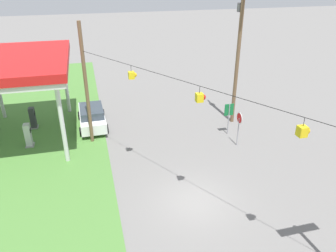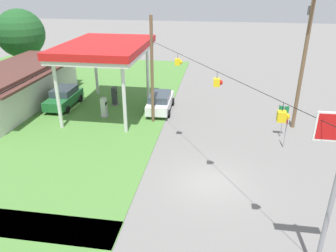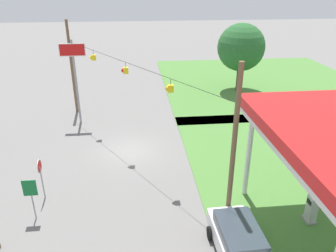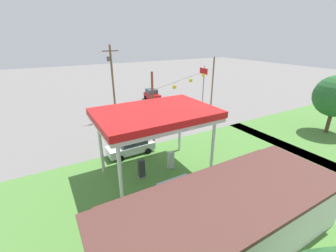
{
  "view_description": "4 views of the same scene",
  "coord_description": "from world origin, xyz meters",
  "views": [
    {
      "loc": [
        -13.17,
        4.85,
        11.41
      ],
      "look_at": [
        4.2,
        0.4,
        2.6
      ],
      "focal_mm": 35.0,
      "sensor_mm": 36.0,
      "label": 1
    },
    {
      "loc": [
        -16.05,
        -0.01,
        10.71
      ],
      "look_at": [
        2.32,
        2.83,
        2.38
      ],
      "focal_mm": 35.0,
      "sensor_mm": 36.0,
      "label": 2
    },
    {
      "loc": [
        21.3,
        0.57,
        11.53
      ],
      "look_at": [
        2.54,
        2.53,
        3.01
      ],
      "focal_mm": 35.0,
      "sensor_mm": 36.0,
      "label": 3
    },
    {
      "loc": [
        17.95,
        24.9,
        11.55
      ],
      "look_at": [
        5.14,
        2.72,
        1.31
      ],
      "focal_mm": 24.0,
      "sensor_mm": 36.0,
      "label": 4
    }
  ],
  "objects": [
    {
      "name": "fuel_pump_near",
      "position": [
        8.64,
        9.28,
        0.81
      ],
      "size": [
        0.71,
        0.56,
        1.7
      ],
      "color": "gray",
      "rests_on": "ground"
    },
    {
      "name": "gas_station_store",
      "position": [
        10.17,
        18.01,
        1.79
      ],
      "size": [
        14.87,
        5.97,
        3.55
      ],
      "color": "silver",
      "rests_on": "ground"
    },
    {
      "name": "car_at_pumps_rear",
      "position": [
        10.5,
        13.72,
        0.91
      ],
      "size": [
        4.82,
        2.15,
        1.74
      ],
      "rotation": [
        0.0,
        0.0,
        3.15
      ],
      "color": "#1E602D",
      "rests_on": "ground"
    },
    {
      "name": "signal_span_gantry",
      "position": [
        0.0,
        -0.01,
        4.52
      ],
      "size": [
        16.77,
        10.24,
        8.4
      ],
      "color": "brown",
      "rests_on": "ground"
    },
    {
      "name": "stop_sign_overhead",
      "position": [
        -5.68,
        -4.32,
        5.02
      ],
      "size": [
        0.22,
        2.09,
        7.15
      ],
      "color": "gray",
      "rests_on": "ground"
    },
    {
      "name": "stop_sign_roadside",
      "position": [
        5.18,
        -4.87,
        1.81
      ],
      "size": [
        0.8,
        0.08,
        2.5
      ],
      "rotation": [
        0.0,
        0.0,
        3.14
      ],
      "color": "#99999E",
      "rests_on": "ground"
    },
    {
      "name": "gas_station_canopy",
      "position": [
        10.12,
        9.28,
        5.46
      ],
      "size": [
        9.66,
        6.62,
        5.99
      ],
      "color": "silver",
      "rests_on": "ground"
    },
    {
      "name": "ground_plane",
      "position": [
        0.0,
        0.0,
        0.0
      ],
      "size": [
        160.0,
        160.0,
        0.0
      ],
      "primitive_type": "plane",
      "color": "slate"
    },
    {
      "name": "route_sign",
      "position": [
        6.99,
        -4.92,
        1.71
      ],
      "size": [
        0.1,
        0.7,
        2.4
      ],
      "color": "gray",
      "rests_on": "ground"
    },
    {
      "name": "car_on_crossroad",
      "position": [
        -0.7,
        -13.6,
        1.05
      ],
      "size": [
        2.17,
        4.21,
        2.09
      ],
      "rotation": [
        0.0,
        0.0,
        1.55
      ],
      "color": "#AD1414",
      "rests_on": "ground"
    },
    {
      "name": "car_at_pumps_front",
      "position": [
        10.78,
        4.84,
        0.89
      ],
      "size": [
        4.89,
        2.19,
        1.69
      ],
      "rotation": [
        0.0,
        0.0,
        0.02
      ],
      "color": "white",
      "rests_on": "ground"
    },
    {
      "name": "fuel_pump_far",
      "position": [
        11.59,
        9.28,
        0.81
      ],
      "size": [
        0.71,
        0.56,
        1.7
      ],
      "color": "gray",
      "rests_on": "ground"
    },
    {
      "name": "utility_pole_main",
      "position": [
        8.95,
        -6.17,
        5.88
      ],
      "size": [
        2.2,
        0.44,
        10.56
      ],
      "color": "brown",
      "rests_on": "ground"
    },
    {
      "name": "tree_west_verge",
      "position": [
        -13.1,
        12.04,
        4.79
      ],
      "size": [
        5.07,
        5.07,
        7.34
      ],
      "color": "#4C3828",
      "rests_on": "ground"
    }
  ]
}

